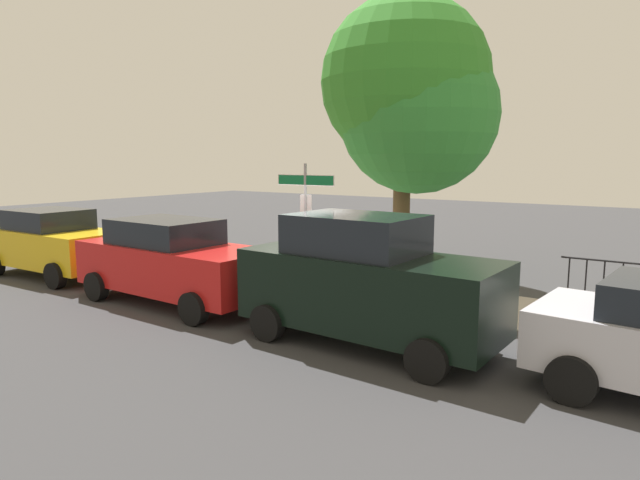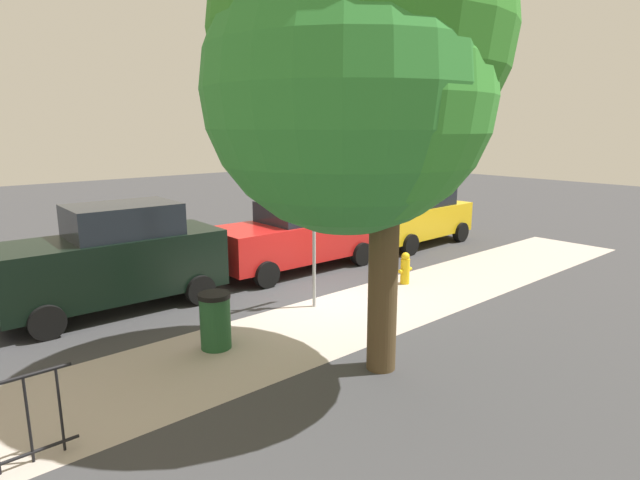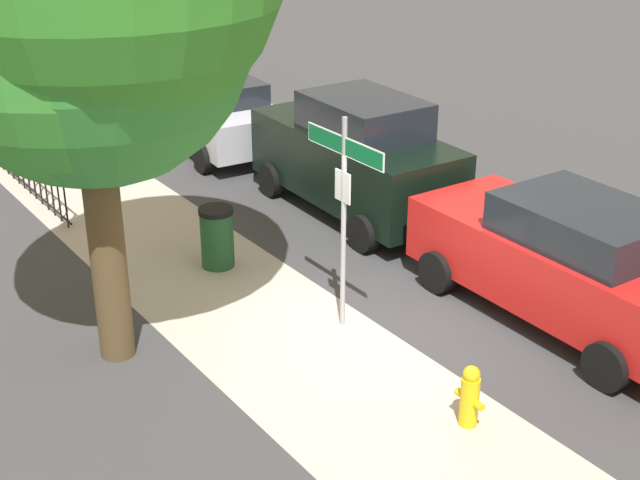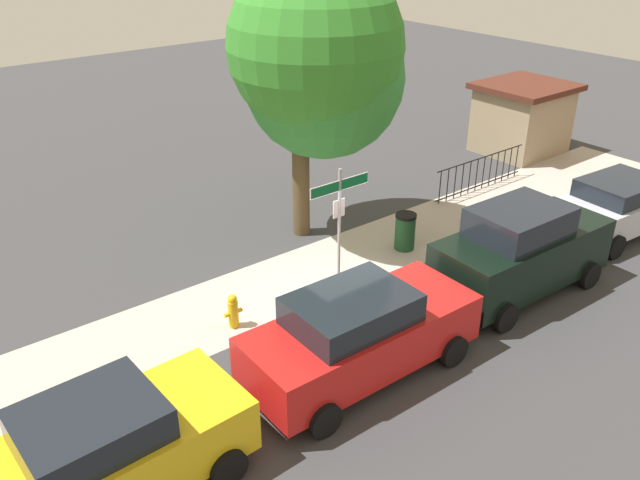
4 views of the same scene
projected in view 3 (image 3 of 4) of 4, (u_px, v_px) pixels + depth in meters
ground_plane at (382, 327)px, 12.39m from camera, size 60.00×60.00×0.00m
sidewalk_strip at (229, 297)px, 13.20m from camera, size 24.00×2.60×0.00m
street_sign at (344, 185)px, 11.62m from camera, size 1.61×0.07×2.99m
car_red at (567, 260)px, 12.24m from camera, size 4.64×2.06×1.81m
car_black at (356, 156)px, 15.76m from camera, size 4.44×2.07×2.19m
car_silver at (213, 111)px, 19.31m from camera, size 4.49×2.25×1.57m
car_orange at (136, 60)px, 23.03m from camera, size 4.38×2.29×1.96m
iron_fence at (30, 169)px, 16.69m from camera, size 3.98×0.04×1.07m
fire_hydrant at (470, 396)px, 10.19m from camera, size 0.42×0.22×0.78m
trash_bin at (217, 237)px, 13.98m from camera, size 0.55×0.55×0.98m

